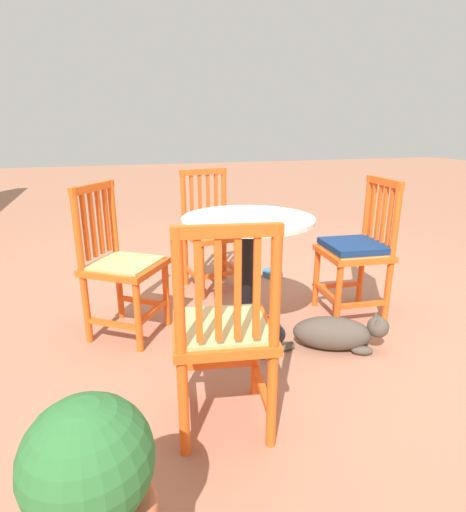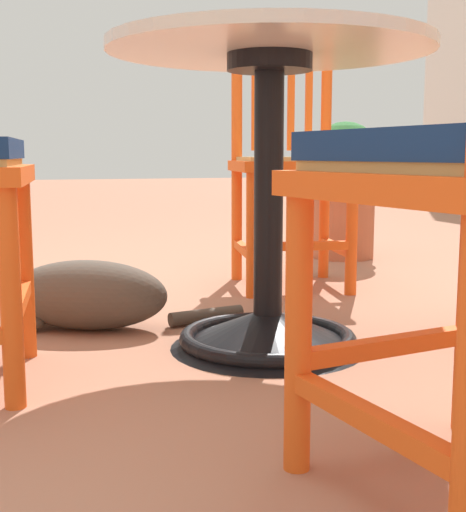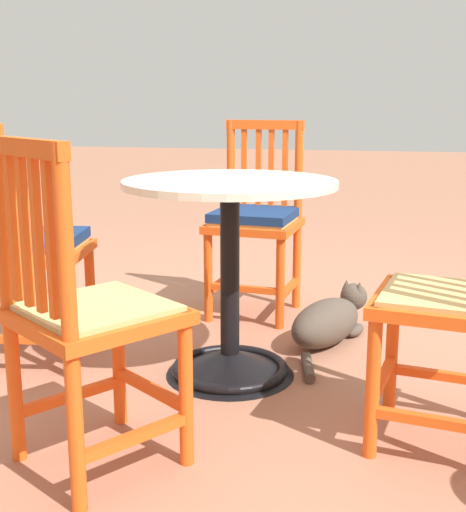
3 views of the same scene
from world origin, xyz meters
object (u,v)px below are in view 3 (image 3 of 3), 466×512
(orange_chair_near_fence, at_px, (256,222))
(pet_water_bowl, at_px, (74,310))
(orange_chair_by_planter, at_px, (87,317))
(orange_chair_tucked_in, at_px, (457,303))
(orange_chair_at_corner, at_px, (27,248))
(tabby_cat, at_px, (330,320))
(cafe_table, at_px, (230,301))

(orange_chair_near_fence, xyz_separation_m, pet_water_bowl, (0.84, 0.23, -0.42))
(orange_chair_by_planter, relative_size, pet_water_bowl, 5.36)
(orange_chair_tucked_in, relative_size, orange_chair_at_corner, 1.00)
(tabby_cat, bearing_deg, orange_chair_near_fence, -40.75)
(orange_chair_at_corner, height_order, orange_chair_by_planter, same)
(orange_chair_at_corner, bearing_deg, pet_water_bowl, -80.56)
(tabby_cat, xyz_separation_m, pet_water_bowl, (1.22, -0.10, -0.07))
(orange_chair_at_corner, height_order, tabby_cat, orange_chair_at_corner)
(orange_chair_tucked_in, relative_size, orange_chair_by_planter, 1.00)
(orange_chair_near_fence, relative_size, orange_chair_at_corner, 1.00)
(orange_chair_tucked_in, distance_m, orange_chair_near_fence, 1.39)
(orange_chair_at_corner, distance_m, tabby_cat, 1.27)
(cafe_table, xyz_separation_m, pet_water_bowl, (0.89, -0.54, -0.26))
(orange_chair_tucked_in, relative_size, orange_chair_near_fence, 1.00)
(orange_chair_tucked_in, distance_m, orange_chair_by_planter, 1.04)
(orange_chair_tucked_in, height_order, orange_chair_near_fence, same)
(orange_chair_tucked_in, xyz_separation_m, orange_chair_by_planter, (0.98, 0.35, 0.00))
(orange_chair_by_planter, height_order, tabby_cat, orange_chair_by_planter)
(orange_chair_at_corner, bearing_deg, orange_chair_tucked_in, 167.21)
(orange_chair_tucked_in, height_order, pet_water_bowl, orange_chair_tucked_in)
(orange_chair_tucked_in, xyz_separation_m, tabby_cat, (0.41, -0.80, -0.34))
(cafe_table, relative_size, orange_chair_at_corner, 0.83)
(cafe_table, distance_m, orange_chair_near_fence, 0.79)
(tabby_cat, height_order, pet_water_bowl, tabby_cat)
(orange_chair_tucked_in, bearing_deg, cafe_table, -25.69)
(cafe_table, xyz_separation_m, tabby_cat, (-0.34, -0.44, -0.19))
(orange_chair_near_fence, xyz_separation_m, orange_chair_by_planter, (0.18, 1.48, -0.01))
(orange_chair_at_corner, relative_size, tabby_cat, 1.24)
(cafe_table, height_order, orange_chair_tucked_in, orange_chair_tucked_in)
(orange_chair_by_planter, xyz_separation_m, pet_water_bowl, (0.66, -1.25, -0.41))
(orange_chair_tucked_in, height_order, tabby_cat, orange_chair_tucked_in)
(tabby_cat, bearing_deg, pet_water_bowl, -4.76)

